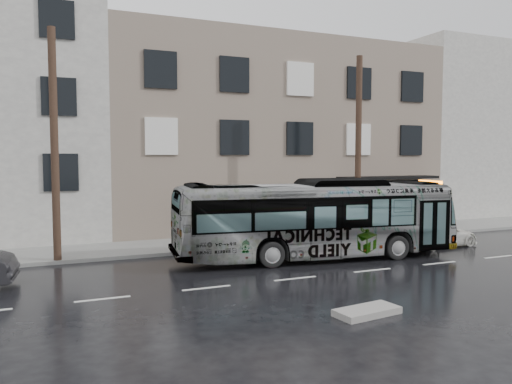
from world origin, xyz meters
TOP-DOWN VIEW (x-y plane):
  - ground at (0.00, 0.00)m, footprint 120.00×120.00m
  - sidewalk at (0.00, 4.90)m, footprint 90.00×3.60m
  - building_taupe at (5.00, 12.70)m, footprint 20.00×12.00m
  - building_filler at (24.00, 12.70)m, footprint 18.00×12.00m
  - utility_pole_front at (6.50, 3.30)m, footprint 0.30×0.30m
  - utility_pole_rear at (-7.50, 3.30)m, footprint 0.30×0.30m
  - sign_post at (7.60, 3.30)m, footprint 0.06×0.06m
  - bus at (2.36, 0.29)m, footprint 12.00×4.15m
  - white_sedan at (9.03, 0.38)m, footprint 4.15×2.00m
  - slush_pile at (-0.07, -6.76)m, footprint 1.89×1.03m

SIDE VIEW (x-z plane):
  - ground at x=0.00m, z-range 0.00..0.00m
  - sidewalk at x=0.00m, z-range 0.00..0.15m
  - slush_pile at x=-0.07m, z-range 0.00..0.18m
  - white_sedan at x=9.03m, z-range 0.00..1.17m
  - sign_post at x=7.60m, z-range 0.15..2.55m
  - bus at x=2.36m, z-range 0.00..3.27m
  - utility_pole_front at x=6.50m, z-range 0.15..9.15m
  - utility_pole_rear at x=-7.50m, z-range 0.15..9.15m
  - building_taupe at x=5.00m, z-range 0.00..11.00m
  - building_filler at x=24.00m, z-range 0.00..12.00m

